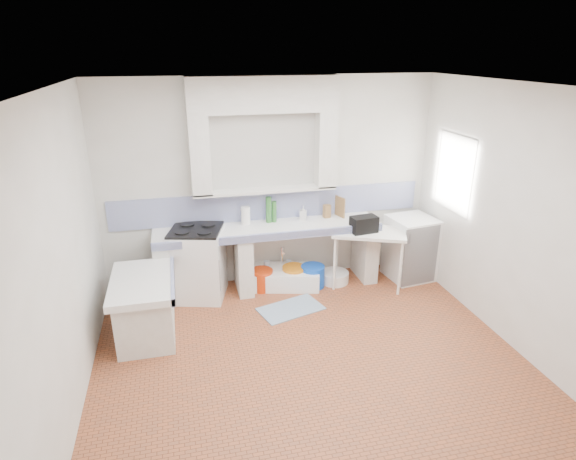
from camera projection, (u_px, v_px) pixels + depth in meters
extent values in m
plane|color=brown|center=(310.00, 358.00, 5.08)|extent=(4.50, 4.50, 0.00)
plane|color=silver|center=(315.00, 87.00, 4.07)|extent=(4.50, 4.50, 0.00)
plane|color=silver|center=(271.00, 183.00, 6.39)|extent=(4.50, 0.00, 4.50)
plane|color=silver|center=(408.00, 362.00, 2.76)|extent=(4.50, 0.00, 4.50)
plane|color=silver|center=(62.00, 260.00, 4.08)|extent=(0.00, 4.50, 4.50)
plane|color=silver|center=(514.00, 219.00, 5.06)|extent=(0.00, 4.50, 4.50)
cube|color=silver|center=(264.00, 94.00, 5.83)|extent=(1.90, 0.25, 0.45)
cube|color=#382311|center=(466.00, 173.00, 6.12)|extent=(0.35, 0.86, 1.06)
cube|color=white|center=(460.00, 144.00, 5.95)|extent=(0.01, 0.84, 0.24)
cube|color=white|center=(268.00, 229.00, 6.29)|extent=(3.00, 0.60, 0.08)
cube|color=navy|center=(273.00, 237.00, 6.03)|extent=(3.00, 0.04, 0.10)
cube|color=silver|center=(163.00, 270.00, 6.14)|extent=(0.20, 0.55, 0.82)
cube|color=silver|center=(243.00, 262.00, 6.37)|extent=(0.20, 0.55, 0.82)
cube|color=silver|center=(365.00, 250.00, 6.76)|extent=(0.20, 0.55, 0.82)
cube|color=white|center=(142.00, 283.00, 5.29)|extent=(0.70, 1.10, 0.08)
cube|color=silver|center=(146.00, 310.00, 5.41)|extent=(0.60, 1.00, 0.62)
cube|color=navy|center=(173.00, 279.00, 5.36)|extent=(0.04, 1.10, 0.10)
cube|color=navy|center=(271.00, 205.00, 6.48)|extent=(4.27, 0.03, 0.40)
cube|color=white|center=(198.00, 264.00, 6.20)|extent=(0.80, 0.78, 0.93)
cube|color=white|center=(285.00, 278.00, 6.59)|extent=(1.02, 0.71, 0.22)
cube|color=white|center=(367.00, 258.00, 6.52)|extent=(1.10, 0.88, 0.04)
cube|color=white|center=(410.00, 248.00, 6.73)|extent=(0.65, 0.65, 0.90)
cylinder|color=red|center=(262.00, 280.00, 6.48)|extent=(0.40, 0.40, 0.29)
cylinder|color=orange|center=(294.00, 276.00, 6.56)|extent=(0.34, 0.34, 0.29)
cylinder|color=blue|center=(313.00, 276.00, 6.56)|extent=(0.41, 0.41, 0.31)
cylinder|color=white|center=(335.00, 277.00, 6.70)|extent=(0.42, 0.42, 0.15)
cylinder|color=silver|center=(267.00, 271.00, 6.68)|extent=(0.09, 0.09, 0.32)
cylinder|color=silver|center=(288.00, 270.00, 6.75)|extent=(0.09, 0.09, 0.30)
cube|color=black|center=(364.00, 224.00, 6.29)|extent=(0.37, 0.24, 0.22)
cylinder|color=#2E6B2D|center=(269.00, 210.00, 6.35)|extent=(0.08, 0.08, 0.36)
cylinder|color=#2E6B2D|center=(274.00, 212.00, 6.38)|extent=(0.08, 0.08, 0.29)
cube|color=olive|center=(327.00, 211.00, 6.56)|extent=(0.11, 0.10, 0.18)
cube|color=olive|center=(340.00, 207.00, 6.59)|extent=(0.08, 0.20, 0.29)
cylinder|color=white|center=(246.00, 216.00, 6.31)|extent=(0.13, 0.13, 0.24)
imported|color=white|center=(303.00, 213.00, 6.49)|extent=(0.11, 0.11, 0.19)
cube|color=#355881|center=(291.00, 309.00, 6.02)|extent=(0.89, 0.66, 0.01)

